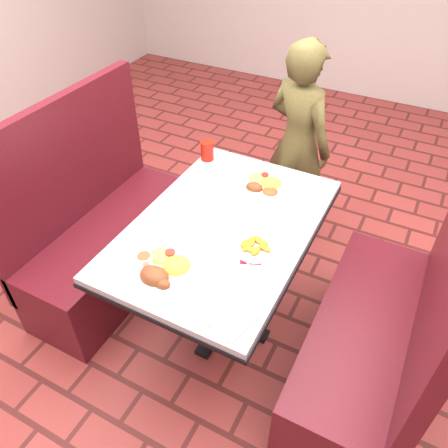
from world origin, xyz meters
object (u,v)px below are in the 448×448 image
Objects in this scene: booth_bench_right at (372,341)px; diner_person at (298,144)px; plantain_plate at (255,247)px; red_tumbler at (207,151)px; far_dinner_plate at (264,183)px; near_dinner_plate at (163,267)px; dining_table at (224,239)px; booth_bench_left at (107,237)px.

diner_person is at bearing 127.75° from booth_bench_right.
plantain_plate is 1.75× the size of red_tumbler.
far_dinner_plate reaches higher than plantain_plate.
plantain_plate is at bearing 47.30° from near_dinner_plate.
near_dinner_plate reaches higher than dining_table.
diner_person reaches higher than red_tumbler.
plantain_plate reaches higher than dining_table.
booth_bench_right is at bearing -22.25° from red_tumbler.
plantain_plate is (-0.60, -0.09, 0.43)m from booth_bench_right.
booth_bench_right is at bearing -25.84° from far_dinner_plate.
diner_person reaches higher than booth_bench_right.
far_dinner_plate is at bearing -15.01° from red_tumbler.
dining_table is at bearing 0.00° from booth_bench_left.
red_tumbler is at bearing 164.99° from far_dinner_plate.
booth_bench_left is 4.38× the size of far_dinner_plate.
diner_person is at bearing 89.38° from dining_table.
booth_bench_left reaches higher than far_dinner_plate.
booth_bench_right reaches higher than plantain_plate.
near_dinner_plate is at bearing -132.70° from plantain_plate.
near_dinner_plate is 1.10× the size of far_dinner_plate.
far_dinner_plate is (0.13, 0.76, -0.01)m from near_dinner_plate.
booth_bench_right is 0.74m from plantain_plate.
plantain_plate is at bearing -71.13° from far_dinner_plate.
diner_person is at bearing 93.13° from far_dinner_plate.
diner_person is (0.81, 1.02, 0.34)m from booth_bench_left.
far_dinner_plate is 0.48m from plantain_plate.
diner_person is at bearing 56.20° from red_tumbler.
plantain_plate is (0.28, 0.31, -0.02)m from near_dinner_plate.
diner_person is 1.42m from near_dinner_plate.
booth_bench_left is 10.76× the size of red_tumbler.
dining_table is 0.91× the size of diner_person.
near_dinner_plate is at bearing -101.65° from dining_table.
near_dinner_plate is at bearing -155.70° from booth_bench_right.
near_dinner_plate is (-0.88, -0.40, 0.45)m from booth_bench_right.
diner_person is 4.88× the size of far_dinner_plate.
booth_bench_right is at bearing 0.00° from dining_table.
booth_bench_left is 1.00× the size of booth_bench_right.
diner_person is (-0.79, 1.02, 0.34)m from booth_bench_right.
dining_table is at bearing 78.35° from near_dinner_plate.
red_tumbler is at bearing 78.00° from diner_person.
red_tumbler is at bearing 157.75° from booth_bench_right.
plantain_plate is (0.19, -1.11, 0.09)m from diner_person.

